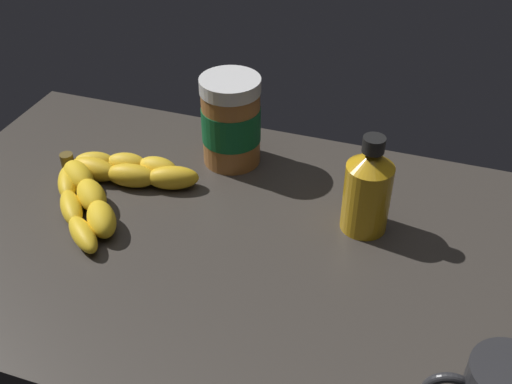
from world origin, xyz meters
The scene contains 4 objects.
ground_plane centered at (0.00, 0.00, -2.29)cm, with size 99.28×56.12×4.58cm, color #38332D.
banana_bunch centered at (-23.56, 3.33, 1.72)cm, with size 22.00×22.01×3.76cm.
peanut_butter_jar centered at (-9.53, 17.51, 6.97)cm, with size 9.12×9.12×14.12cm.
honey_bottle centered at (13.16, 8.03, 6.39)cm, with size 6.31×6.31×14.31cm.
Camera 1 is at (20.02, -57.84, 54.95)cm, focal length 43.30 mm.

